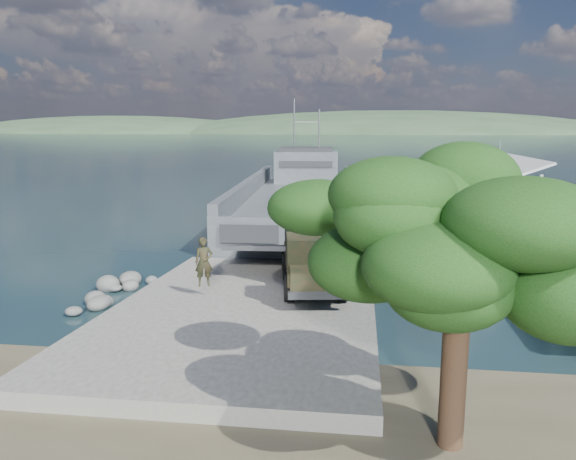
# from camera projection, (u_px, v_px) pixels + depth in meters

# --- Properties ---
(ground) EXTENTS (1400.00, 1400.00, 0.00)m
(ground) POSITION_uv_depth(u_px,v_px,m) (252.00, 307.00, 23.30)
(ground) COLOR #173438
(ground) RESTS_ON ground
(boat_ramp) EXTENTS (10.00, 18.00, 0.50)m
(boat_ramp) POSITION_uv_depth(u_px,v_px,m) (247.00, 309.00, 22.28)
(boat_ramp) COLOR slate
(boat_ramp) RESTS_ON ground
(shoreline_rocks) EXTENTS (3.20, 5.60, 0.90)m
(shoreline_rocks) POSITION_uv_depth(u_px,v_px,m) (115.00, 298.00, 24.58)
(shoreline_rocks) COLOR #585856
(shoreline_rocks) RESTS_ON ground
(distant_headlands) EXTENTS (1000.00, 240.00, 48.00)m
(distant_headlands) POSITION_uv_depth(u_px,v_px,m) (408.00, 133.00, 562.88)
(distant_headlands) COLOR #304C2F
(distant_headlands) RESTS_ON ground
(pier) EXTENTS (6.40, 44.00, 6.10)m
(pier) POSITION_uv_depth(u_px,v_px,m) (483.00, 209.00, 39.65)
(pier) COLOR #A3A59B
(pier) RESTS_ON ground
(landing_craft) EXTENTS (11.30, 37.20, 10.91)m
(landing_craft) POSITION_uv_depth(u_px,v_px,m) (302.00, 206.00, 46.60)
(landing_craft) COLOR #42494E
(landing_craft) RESTS_ON ground
(military_truck) EXTENTS (3.50, 7.93, 3.55)m
(military_truck) POSITION_uv_depth(u_px,v_px,m) (311.00, 244.00, 24.83)
(military_truck) COLOR black
(military_truck) RESTS_ON boat_ramp
(soldier) EXTENTS (0.86, 0.70, 2.03)m
(soldier) POSITION_uv_depth(u_px,v_px,m) (204.00, 271.00, 23.11)
(soldier) COLOR black
(soldier) RESTS_ON boat_ramp
(sailboat_near) EXTENTS (3.03, 5.45, 6.37)m
(sailboat_near) POSITION_uv_depth(u_px,v_px,m) (496.00, 209.00, 48.36)
(sailboat_near) COLOR white
(sailboat_near) RESTS_ON ground
(sailboat_far) EXTENTS (2.24, 5.05, 5.94)m
(sailboat_far) POSITION_uv_depth(u_px,v_px,m) (470.00, 193.00, 60.08)
(sailboat_far) COLOR white
(sailboat_far) RESTS_ON ground
(overhang_tree) EXTENTS (7.18, 6.62, 6.52)m
(overhang_tree) POSITION_uv_depth(u_px,v_px,m) (436.00, 228.00, 12.11)
(overhang_tree) COLOR #382216
(overhang_tree) RESTS_ON ground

